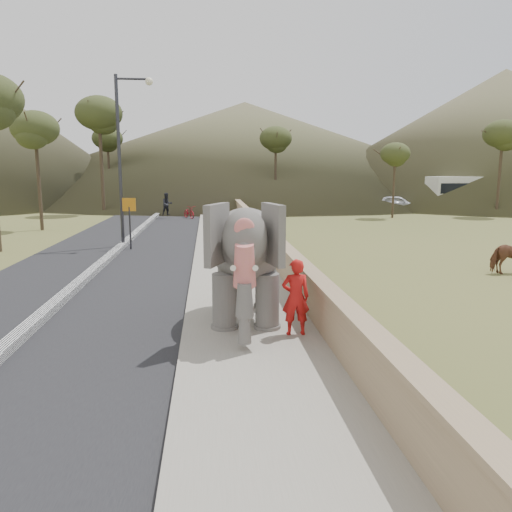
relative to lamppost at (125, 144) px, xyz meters
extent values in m
plane|color=olive|center=(4.69, -15.30, -4.87)|extent=(160.00, 160.00, 0.00)
cube|color=black|center=(-0.31, -5.30, -4.86)|extent=(7.00, 120.00, 0.03)
cube|color=black|center=(-0.31, -5.30, -4.76)|extent=(0.35, 120.00, 0.22)
cube|color=#9E9687|center=(4.69, -5.30, -4.80)|extent=(3.00, 120.00, 0.15)
cube|color=tan|center=(6.34, -5.30, -4.32)|extent=(0.30, 120.00, 1.10)
cylinder|color=#302F34|center=(-0.31, 0.00, -0.87)|extent=(0.16, 0.16, 8.00)
cylinder|color=#302F34|center=(0.49, 0.00, 2.93)|extent=(1.60, 0.10, 0.10)
sphere|color=#FFF2CC|center=(1.19, 0.00, 2.83)|extent=(0.36, 0.36, 0.36)
cylinder|color=#2D2D33|center=(0.19, -0.95, -3.87)|extent=(0.08, 0.08, 2.00)
cube|color=orange|center=(0.19, -0.95, -2.77)|extent=(0.60, 0.05, 0.60)
imported|color=silver|center=(20.78, 19.20, -4.15)|extent=(4.54, 2.89, 1.44)
cube|color=white|center=(29.27, 19.29, -3.32)|extent=(11.13, 3.15, 3.10)
cone|color=brown|center=(40.69, 36.70, 3.13)|extent=(56.00, 56.00, 16.00)
cone|color=brown|center=(9.69, 54.70, 2.13)|extent=(80.00, 80.00, 14.00)
imported|color=red|center=(5.64, -14.15, -3.89)|extent=(0.60, 0.40, 1.66)
imported|color=maroon|center=(2.36, 14.26, -4.39)|extent=(1.34, 1.93, 0.96)
imported|color=black|center=(0.70, 14.26, -3.76)|extent=(1.03, 0.94, 1.72)
camera|label=1|loc=(3.80, -24.38, -1.22)|focal=35.00mm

